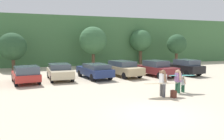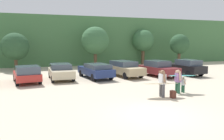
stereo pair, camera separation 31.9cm
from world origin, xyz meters
name	(u,v)px [view 1 (the left image)]	position (x,y,z in m)	size (l,w,h in m)	color
ground_plane	(155,114)	(0.00, 0.00, 0.00)	(120.00, 120.00, 0.00)	beige
hillside_ridge	(68,41)	(0.00, 28.78, 3.55)	(108.00, 12.00, 7.11)	#427042
tree_left	(12,47)	(-7.68, 19.64, 2.86)	(3.21, 3.21, 4.48)	brown
tree_far_left	(93,41)	(2.14, 19.98, 3.58)	(3.66, 3.66, 5.42)	brown
tree_far_right	(141,41)	(10.16, 22.01, 3.61)	(3.29, 3.29, 5.29)	brown
tree_center	(177,44)	(14.86, 19.43, 3.08)	(2.88, 2.88, 4.56)	brown
parked_car_red	(26,74)	(-5.99, 10.40, 0.75)	(2.49, 4.15, 1.47)	#B72D28
parked_car_champagne	(60,71)	(-3.17, 11.36, 0.75)	(2.07, 4.25, 1.43)	beige
parked_car_navy	(95,70)	(-0.01, 11.02, 0.77)	(2.61, 4.97, 1.39)	navy
parked_car_tan	(123,68)	(2.95, 11.30, 0.82)	(2.71, 4.91, 1.53)	tan
parked_car_maroon	(156,68)	(6.13, 10.33, 0.80)	(2.66, 4.64, 1.56)	maroon
parked_car_black	(183,67)	(9.32, 10.41, 0.82)	(2.38, 4.81, 1.61)	black
person_adult	(163,82)	(2.16, 2.82, 0.95)	(0.31, 0.77, 1.68)	#4C4C51
person_child	(183,84)	(4.13, 3.46, 0.59)	(0.19, 0.55, 1.04)	#26593F
person_companion	(178,80)	(3.67, 3.40, 0.88)	(0.29, 0.61, 1.56)	#26593F
surfboard_cream	(160,83)	(2.03, 2.88, 0.83)	(2.42, 1.12, 0.23)	beige
surfboard_teal	(182,75)	(4.01, 3.44, 1.15)	(1.90, 0.97, 0.09)	teal
backpack_dropped	(174,94)	(2.65, 2.38, 0.22)	(0.24, 0.34, 0.45)	#592D23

